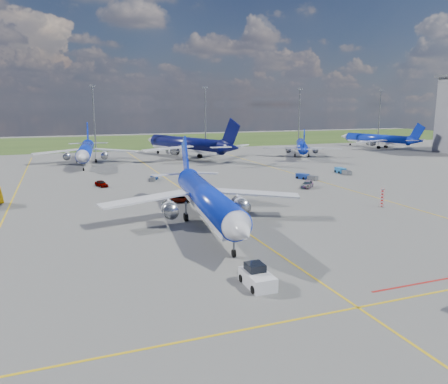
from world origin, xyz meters
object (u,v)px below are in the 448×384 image
object	(u,v)px
warning_post	(382,198)
bg_jet_n	(186,158)
bg_jet_ne	(301,156)
bg_jet_nnw	(86,164)
service_car_b	(180,199)
baggage_tug_w	(306,177)
pushback_tug	(257,277)
bg_jet_ene	(376,148)
baggage_tug_c	(153,178)
service_car_a	(101,184)
baggage_tug_e	(343,171)
service_car_c	(307,184)
main_airliner	(207,224)

from	to	relation	value
warning_post	bg_jet_n	bearing A→B (deg)	98.70
warning_post	bg_jet_ne	distance (m)	71.23
bg_jet_nnw	service_car_b	size ratio (longest dim) A/B	9.37
bg_jet_nnw	baggage_tug_w	distance (m)	61.41
pushback_tug	bg_jet_ene	bearing A→B (deg)	46.73
service_car_b	baggage_tug_c	distance (m)	23.24
bg_jet_ene	pushback_tug	world-z (taller)	bg_jet_ene
bg_jet_ene	service_car_b	bearing A→B (deg)	19.08
bg_jet_ne	bg_jet_ene	distance (m)	42.31
pushback_tug	service_car_a	xyz separation A→B (m)	(-8.61, 55.07, -0.14)
baggage_tug_e	service_car_b	bearing A→B (deg)	-154.24
bg_jet_n	service_car_c	xyz separation A→B (m)	(8.92, -55.95, 0.65)
bg_jet_ne	service_car_b	distance (m)	75.03
warning_post	service_car_a	size ratio (longest dim) A/B	0.79
warning_post	bg_jet_n	xyz separation A→B (m)	(-11.40, 74.47, -1.50)
service_car_b	baggage_tug_w	size ratio (longest dim) A/B	0.82
warning_post	bg_jet_ene	distance (m)	102.90
baggage_tug_w	bg_jet_nnw	bearing A→B (deg)	111.07
pushback_tug	baggage_tug_e	size ratio (longest dim) A/B	1.02
service_car_c	service_car_b	bearing A→B (deg)	-128.64
bg_jet_ene	service_car_c	size ratio (longest dim) A/B	8.22
bg_jet_ne	baggage_tug_c	distance (m)	60.99
bg_jet_ene	baggage_tug_e	bearing A→B (deg)	28.60
warning_post	baggage_tug_c	distance (m)	47.90
bg_jet_n	service_car_a	size ratio (longest dim) A/B	12.29
service_car_a	bg_jet_ne	bearing A→B (deg)	7.32
warning_post	baggage_tug_c	size ratio (longest dim) A/B	0.66
bg_jet_ene	main_airliner	distance (m)	123.69
bg_jet_ne	service_car_a	distance (m)	72.92
service_car_b	baggage_tug_e	world-z (taller)	baggage_tug_e
warning_post	baggage_tug_e	xyz separation A→B (m)	(14.97, 31.37, -0.92)
bg_jet_ne	bg_jet_n	bearing A→B (deg)	16.69
bg_jet_n	service_car_c	distance (m)	56.66
bg_jet_nnw	baggage_tug_w	world-z (taller)	bg_jet_nnw
main_airliner	service_car_c	bearing A→B (deg)	40.64
pushback_tug	service_car_c	size ratio (longest dim) A/B	1.28
pushback_tug	baggage_tug_w	world-z (taller)	pushback_tug
service_car_c	baggage_tug_c	distance (m)	33.00
main_airliner	service_car_c	xyz separation A→B (m)	(27.04, 18.56, 0.65)
baggage_tug_c	baggage_tug_e	bearing A→B (deg)	13.36
service_car_a	baggage_tug_c	distance (m)	12.04
bg_jet_n	baggage_tug_e	bearing A→B (deg)	99.83
bg_jet_nnw	bg_jet_n	bearing A→B (deg)	13.82
warning_post	baggage_tug_c	world-z (taller)	warning_post
bg_jet_ne	service_car_c	bearing A→B (deg)	89.30
service_car_b	baggage_tug_w	xyz separation A→B (m)	(31.89, 12.47, -0.06)
bg_jet_n	main_airliner	bearing A→B (deg)	54.70
main_airliner	bg_jet_n	bearing A→B (deg)	82.49
main_airliner	service_car_a	bearing A→B (deg)	113.91
bg_jet_nnw	bg_jet_ne	distance (m)	65.92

